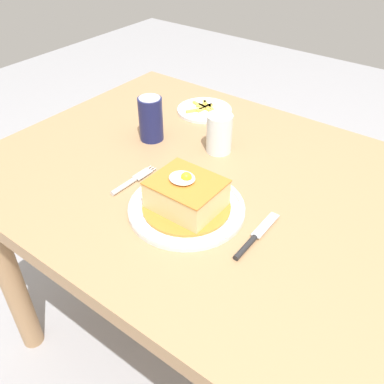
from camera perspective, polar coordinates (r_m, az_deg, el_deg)
ground_plane at (r=1.54m, az=5.06°, el=-21.74°), size 6.00×6.00×0.00m
dining_table at (r=1.06m, az=6.85°, el=-4.22°), size 1.35×0.86×0.72m
main_plate at (r=0.93m, az=-0.74°, el=-2.11°), size 0.26×0.26×0.02m
sandwich_meal at (r=0.91m, az=-0.78°, el=-0.41°), size 0.20×0.20×0.09m
fork at (r=1.02m, az=-8.39°, el=1.33°), size 0.02×0.14×0.01m
knife at (r=0.86m, az=8.05°, el=-6.54°), size 0.02×0.17×0.01m
soda_can at (r=1.17m, az=-5.60°, el=9.84°), size 0.07×0.07×0.12m
drinking_glass at (r=1.12m, az=3.70°, el=7.59°), size 0.07×0.07×0.10m
side_plate_fries at (r=1.34m, az=1.68°, el=11.07°), size 0.17×0.17×0.02m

